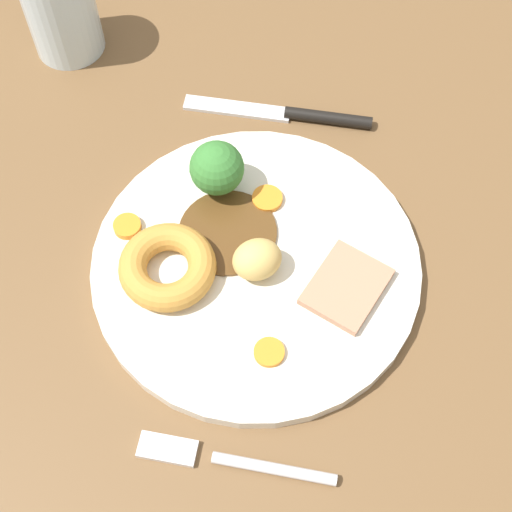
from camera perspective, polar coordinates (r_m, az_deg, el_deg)
The scene contains 13 objects.
dining_table at distance 65.86cm, azimuth 1.46°, elevation -2.87°, with size 120.00×84.00×3.60cm, color brown.
dinner_plate at distance 64.27cm, azimuth 0.00°, elevation -0.74°, with size 28.22×28.22×1.40cm, color silver.
gravy_pool at distance 64.99cm, azimuth -2.17°, elevation 1.83°, with size 8.61×8.61×0.30cm, color #563819.
meat_slice_main at distance 62.55cm, azimuth 6.92°, elevation -2.34°, with size 6.84×5.50×0.80cm, color tan.
yorkshire_pudding at distance 62.51cm, azimuth -6.77°, elevation -0.82°, with size 8.20×8.20×2.38cm, color #C68938.
roast_potato_left at distance 61.82cm, azimuth 0.08°, elevation -0.27°, with size 4.20×3.54×3.40cm, color #D8B260.
carrot_coin_front at distance 59.88cm, azimuth 1.03°, elevation -7.35°, with size 2.49×2.49×0.48cm, color orange.
carrot_coin_back at distance 66.01cm, azimuth -9.79°, elevation 2.25°, with size 2.43×2.43×0.67cm, color orange.
carrot_coin_side at distance 66.69cm, azimuth 0.86°, elevation 4.40°, with size 2.73×2.73×0.52cm, color orange.
broccoli_floret at distance 65.36cm, azimuth -3.01°, elevation 6.70°, with size 4.82×4.82×5.40cm.
fork at distance 58.56cm, azimuth -2.02°, elevation -15.32°, with size 2.88×15.32×0.90cm.
knife at distance 74.12cm, azimuth 2.93°, elevation 10.74°, with size 2.80×18.56×1.20cm.
water_glass at distance 79.84cm, azimuth -14.67°, elevation 17.73°, with size 7.06×7.06×9.70cm, color silver.
Camera 1 is at (-29.23, -0.97, 60.81)cm, focal length 52.43 mm.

